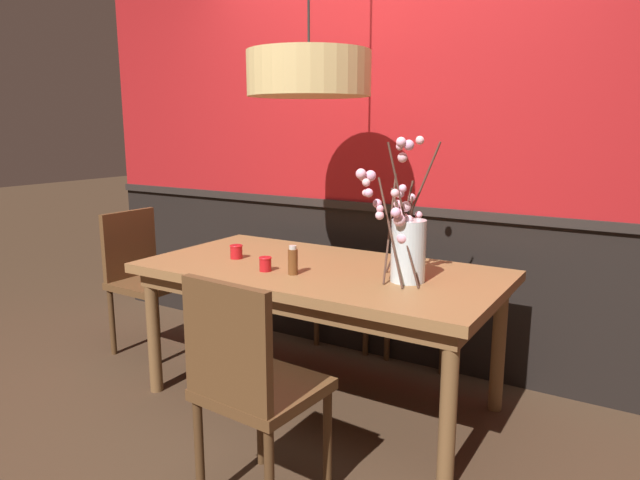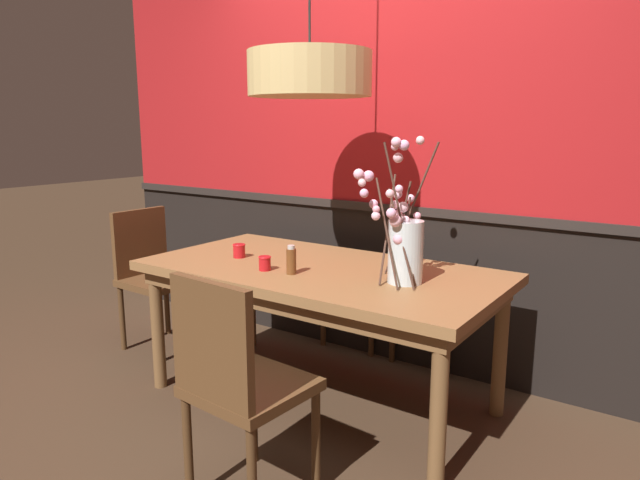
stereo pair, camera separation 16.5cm
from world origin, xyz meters
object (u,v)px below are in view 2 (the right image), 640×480
at_px(dining_table, 320,282).
at_px(candle_holder_nearer_edge, 265,263).
at_px(chair_near_side_right, 237,380).
at_px(vase_with_blossoms, 403,243).
at_px(chair_far_side_right, 441,276).
at_px(pendant_lamp, 310,74).
at_px(candle_holder_nearer_center, 239,251).
at_px(condiment_bottle, 291,260).
at_px(chair_head_west_end, 153,271).
at_px(chair_far_side_left, 365,267).

distance_m(dining_table, candle_holder_nearer_edge, 0.31).
relative_size(chair_near_side_right, vase_with_blossoms, 1.39).
bearing_deg(chair_far_side_right, pendant_lamp, -112.67).
height_order(dining_table, candle_holder_nearer_center, candle_holder_nearer_center).
relative_size(chair_near_side_right, pendant_lamp, 0.68).
distance_m(condiment_bottle, pendant_lamp, 0.93).
bearing_deg(chair_near_side_right, chair_far_side_right, 88.87).
height_order(chair_far_side_right, pendant_lamp, pendant_lamp).
distance_m(chair_head_west_end, vase_with_blossoms, 1.88).
distance_m(chair_near_side_right, condiment_bottle, 0.81).
bearing_deg(vase_with_blossoms, dining_table, 177.20).
bearing_deg(candle_holder_nearer_center, chair_head_west_end, 173.91).
relative_size(candle_holder_nearer_center, pendant_lamp, 0.05).
height_order(chair_head_west_end, chair_far_side_right, chair_far_side_right).
xyz_separation_m(chair_near_side_right, pendant_lamp, (-0.33, 0.93, 1.18)).
relative_size(vase_with_blossoms, candle_holder_nearer_edge, 9.28).
bearing_deg(candle_holder_nearer_center, chair_far_side_left, 77.01).
height_order(chair_far_side_right, condiment_bottle, chair_far_side_right).
xyz_separation_m(dining_table, candle_holder_nearer_edge, (-0.19, -0.21, 0.12)).
relative_size(chair_far_side_right, pendant_lamp, 0.69).
distance_m(candle_holder_nearer_edge, pendant_lamp, 0.97).
xyz_separation_m(dining_table, chair_far_side_left, (-0.26, 0.91, -0.14)).
height_order(chair_near_side_right, candle_holder_nearer_edge, chair_near_side_right).
bearing_deg(chair_near_side_right, candle_holder_nearer_center, 131.92).
relative_size(chair_near_side_right, candle_holder_nearer_edge, 12.90).
relative_size(dining_table, chair_near_side_right, 1.99).
xyz_separation_m(vase_with_blossoms, candle_holder_nearer_center, (-0.97, -0.05, -0.15)).
height_order(dining_table, pendant_lamp, pendant_lamp).
distance_m(chair_far_side_right, candle_holder_nearer_center, 1.28).
relative_size(chair_head_west_end, candle_holder_nearer_center, 12.11).
bearing_deg(chair_far_side_right, chair_near_side_right, -91.13).
bearing_deg(vase_with_blossoms, chair_far_side_right, 101.75).
bearing_deg(dining_table, candle_holder_nearer_center, -171.17).
relative_size(dining_table, vase_with_blossoms, 2.76).
height_order(chair_far_side_left, pendant_lamp, pendant_lamp).
distance_m(chair_head_west_end, pendant_lamp, 1.74).
bearing_deg(candle_holder_nearer_edge, chair_far_side_left, 93.72).
distance_m(chair_far_side_left, condiment_bottle, 1.17).
distance_m(chair_near_side_right, chair_far_side_right, 1.82).
xyz_separation_m(chair_near_side_right, chair_head_west_end, (-1.60, 0.92, -0.01)).
distance_m(chair_far_side_right, condiment_bottle, 1.19).
bearing_deg(dining_table, vase_with_blossoms, -2.80).
height_order(chair_near_side_right, chair_head_west_end, chair_near_side_right).
distance_m(chair_head_west_end, candle_holder_nearer_center, 0.91).
bearing_deg(chair_head_west_end, candle_holder_nearer_edge, -11.13).
relative_size(dining_table, chair_far_side_right, 1.95).
bearing_deg(chair_far_side_left, candle_holder_nearer_edge, -86.28).
height_order(chair_head_west_end, candle_holder_nearer_center, chair_head_west_end).
bearing_deg(pendant_lamp, chair_near_side_right, -70.37).
distance_m(candle_holder_nearer_edge, condiment_bottle, 0.16).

